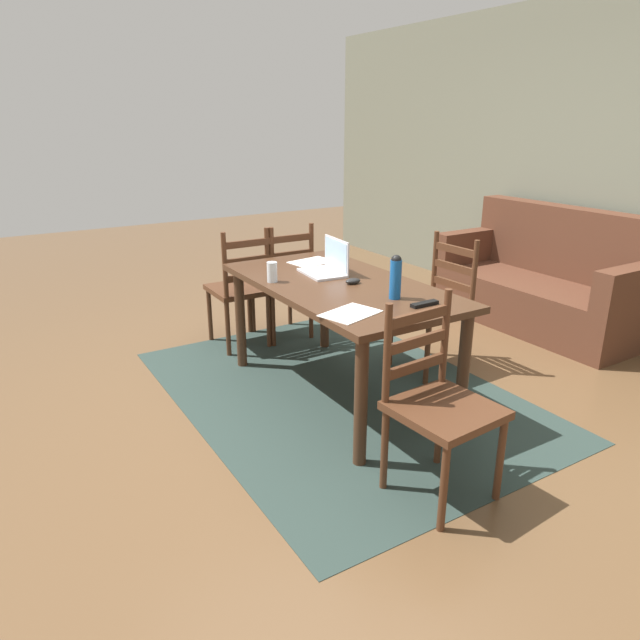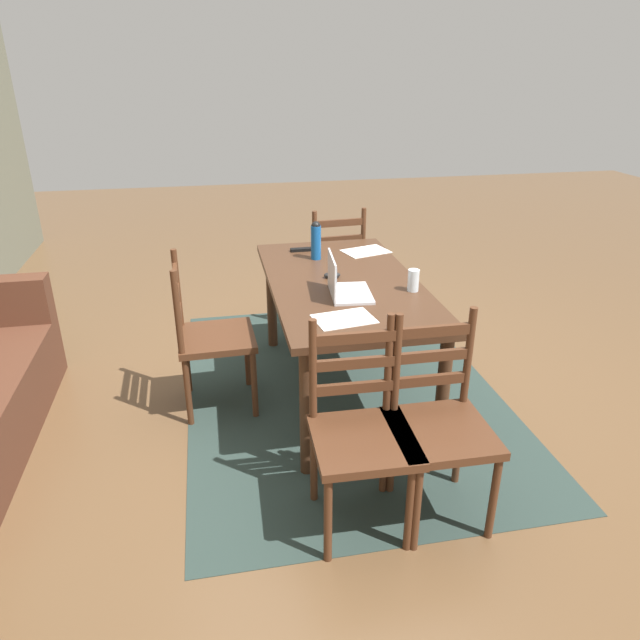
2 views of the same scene
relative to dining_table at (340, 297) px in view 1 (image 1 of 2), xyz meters
name	(u,v)px [view 1 (image 1 of 2)]	position (x,y,z in m)	size (l,w,h in m)	color
ground_plane	(338,393)	(0.00, 0.00, -0.66)	(14.00, 14.00, 0.00)	brown
area_rug	(338,392)	(0.00, 0.00, -0.66)	(2.68, 1.93, 0.01)	#283833
wall_back	(621,165)	(0.00, 2.75, 0.69)	(8.00, 0.12, 2.70)	#6B6D5B
dining_table	(340,297)	(0.00, 0.00, 0.00)	(1.65, 0.87, 0.76)	#422819
chair_left_far	(281,283)	(-1.11, 0.17, -0.20)	(0.45, 0.45, 0.95)	#4C2B19
chair_far_head	(435,307)	(0.00, 0.81, -0.20)	(0.45, 0.45, 0.95)	#4C2B19
chair_left_near	(242,289)	(-1.11, -0.17, -0.20)	(0.44, 0.44, 0.95)	#4C2B19
chair_right_near	(439,404)	(1.11, -0.18, -0.20)	(0.47, 0.47, 0.95)	#4C2B19
couch	(544,284)	(-0.23, 2.27, -0.31)	(1.80, 0.80, 1.00)	#512D1E
laptop	(328,265)	(-0.22, 0.06, 0.15)	(0.34, 0.25, 0.23)	silver
water_bottle	(396,276)	(0.44, 0.08, 0.22)	(0.07, 0.07, 0.25)	#145199
drinking_glass	(272,272)	(-0.23, -0.35, 0.16)	(0.06, 0.06, 0.12)	silver
computer_mouse	(353,281)	(0.06, 0.06, 0.11)	(0.06, 0.10, 0.03)	black
tv_remote	(425,304)	(0.63, 0.14, 0.10)	(0.04, 0.17, 0.02)	black
paper_stack_left	(312,262)	(-0.55, 0.12, 0.10)	(0.21, 0.30, 0.00)	white
paper_stack_right	(350,313)	(0.53, -0.28, 0.10)	(0.21, 0.30, 0.00)	white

